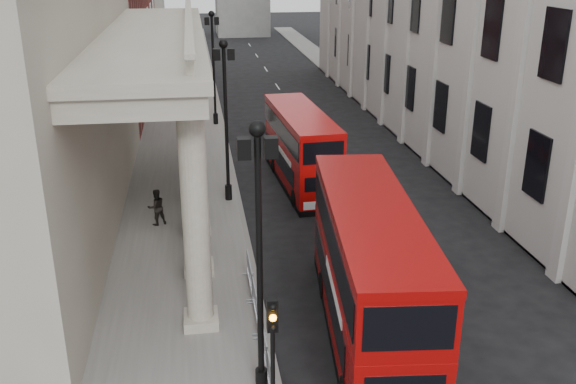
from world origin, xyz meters
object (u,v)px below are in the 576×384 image
(lamp_post_south, at_px, (259,247))
(bus_far, at_px, (301,147))
(traffic_light, at_px, (273,345))
(lamp_post_mid, at_px, (226,111))
(pedestrian_a, at_px, (190,210))
(pedestrian_c, at_px, (199,185))
(pedestrian_b, at_px, (156,207))
(bus_near, at_px, (369,270))
(lamp_post_north, at_px, (213,60))

(lamp_post_south, xyz_separation_m, bus_far, (4.21, 18.16, -2.71))
(traffic_light, height_order, bus_far, traffic_light)
(lamp_post_south, bearing_deg, lamp_post_mid, 90.00)
(pedestrian_a, relative_size, pedestrian_c, 0.90)
(pedestrian_c, bearing_deg, bus_far, 43.22)
(traffic_light, xyz_separation_m, pedestrian_b, (-3.69, 15.21, -2.09))
(pedestrian_c, bearing_deg, bus_near, -45.08)
(lamp_post_mid, height_order, traffic_light, lamp_post_mid)
(lamp_post_south, xyz_separation_m, pedestrian_b, (-3.59, 13.19, -3.90))
(lamp_post_south, xyz_separation_m, bus_near, (3.94, 2.72, -2.41))
(lamp_post_north, bearing_deg, lamp_post_mid, -90.00)
(pedestrian_a, height_order, pedestrian_b, pedestrian_b)
(lamp_post_north, distance_m, bus_near, 29.64)
(bus_near, bearing_deg, lamp_post_north, 103.34)
(bus_near, distance_m, pedestrian_b, 12.99)
(bus_far, bearing_deg, pedestrian_b, -151.04)
(lamp_post_north, height_order, bus_far, lamp_post_north)
(lamp_post_south, bearing_deg, pedestrian_a, 98.99)
(lamp_post_south, height_order, traffic_light, lamp_post_south)
(lamp_post_south, distance_m, pedestrian_c, 16.51)
(lamp_post_south, xyz_separation_m, pedestrian_c, (-1.55, 15.97, -3.92))
(lamp_post_north, bearing_deg, lamp_post_south, -90.00)
(lamp_post_north, bearing_deg, bus_far, -73.08)
(pedestrian_b, bearing_deg, pedestrian_c, -149.17)
(lamp_post_south, bearing_deg, bus_far, 76.94)
(lamp_post_south, distance_m, pedestrian_b, 14.22)
(traffic_light, distance_m, pedestrian_a, 15.18)
(lamp_post_mid, xyz_separation_m, bus_far, (4.21, 2.16, -2.71))
(bus_far, bearing_deg, bus_near, -94.49)
(pedestrian_a, height_order, pedestrian_c, pedestrian_c)
(lamp_post_north, relative_size, traffic_light, 1.93)
(pedestrian_b, height_order, pedestrian_c, pedestrian_b)
(traffic_light, relative_size, pedestrian_b, 2.41)
(lamp_post_mid, xyz_separation_m, pedestrian_c, (-1.55, -0.03, -3.92))
(pedestrian_a, distance_m, pedestrian_c, 3.16)
(pedestrian_a, bearing_deg, traffic_light, -92.16)
(bus_far, bearing_deg, lamp_post_north, 103.42)
(lamp_post_north, distance_m, pedestrian_c, 16.58)
(pedestrian_a, bearing_deg, pedestrian_b, 157.25)
(pedestrian_b, bearing_deg, lamp_post_mid, -164.82)
(pedestrian_b, distance_m, pedestrian_c, 3.44)
(traffic_light, distance_m, bus_far, 20.61)
(lamp_post_south, height_order, lamp_post_north, same)
(lamp_post_north, relative_size, pedestrian_c, 4.76)
(traffic_light, bearing_deg, pedestrian_b, 103.64)
(lamp_post_south, height_order, lamp_post_mid, same)
(lamp_post_south, xyz_separation_m, pedestrian_a, (-2.03, 12.85, -4.00))
(traffic_light, relative_size, bus_far, 0.44)
(lamp_post_south, distance_m, lamp_post_mid, 16.00)
(bus_far, xyz_separation_m, pedestrian_b, (-7.80, -4.96, -1.18))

